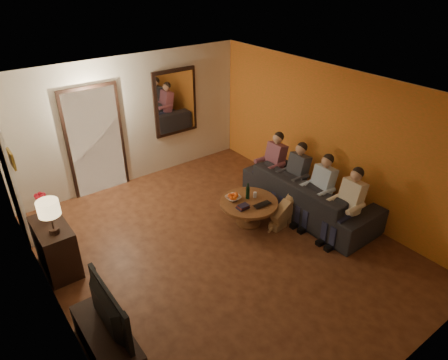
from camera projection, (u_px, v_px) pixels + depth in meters
floor at (220, 248)px, 6.57m from camera, size 5.00×6.00×0.01m
ceiling at (219, 94)px, 5.29m from camera, size 5.00×6.00×0.01m
back_wall at (132, 121)px, 8.02m from camera, size 5.00×0.02×2.60m
front_wall at (404, 301)px, 3.83m from camera, size 5.00×0.02×2.60m
left_wall at (46, 242)px, 4.63m from camera, size 0.02×6.00×2.60m
right_wall at (331, 139)px, 7.23m from camera, size 0.02×6.00×2.60m
orange_accent at (331, 139)px, 7.23m from camera, size 0.01×6.00×2.60m
kitchen_doorway at (96, 142)px, 7.71m from camera, size 1.00×0.06×2.10m
door_trim at (96, 142)px, 7.71m from camera, size 1.12×0.04×2.22m
fridge_glimpse at (109, 146)px, 7.92m from camera, size 0.45×0.03×1.70m
mirror_frame at (175, 102)px, 8.42m from camera, size 1.00×0.05×1.40m
mirror_glass at (176, 103)px, 8.40m from camera, size 0.86×0.02×1.26m
white_door at (12, 183)px, 6.39m from camera, size 0.06×0.85×2.04m
framed_art at (11, 159)px, 5.28m from camera, size 0.03×0.28×0.24m
art_canvas at (13, 159)px, 5.29m from camera, size 0.01×0.22×0.18m
dresser at (56, 247)px, 5.96m from camera, size 0.45×0.89×0.79m
table_lamp at (51, 217)px, 5.48m from camera, size 0.30×0.30×0.54m
flower_vase at (43, 206)px, 5.81m from camera, size 0.14×0.14×0.44m
tv_stand at (108, 342)px, 4.73m from camera, size 0.45×1.22×0.41m
tv at (101, 312)px, 4.48m from camera, size 1.04×0.14×0.60m
sofa at (309, 194)px, 7.32m from camera, size 2.62×1.06×0.76m
person_a at (347, 208)px, 6.53m from camera, size 0.60×0.40×1.20m
person_b at (319, 192)px, 6.95m from camera, size 0.60×0.40×1.20m
person_c at (295, 179)px, 7.37m from camera, size 0.60×0.40×1.20m
person_d at (272, 167)px, 7.79m from camera, size 0.60×0.40×1.20m
dog at (282, 212)px, 6.98m from camera, size 0.59×0.31×0.56m
coffee_table at (249, 212)px, 7.08m from camera, size 1.16×1.16×0.45m
bowl at (233, 198)px, 7.01m from camera, size 0.26×0.26×0.06m
oranges at (233, 195)px, 6.98m from camera, size 0.20×0.20×0.08m
wine_bottle at (248, 191)px, 6.99m from camera, size 0.07×0.07×0.31m
wine_glass at (255, 195)px, 7.07m from camera, size 0.06×0.06×0.10m
book_stack at (243, 206)px, 6.77m from camera, size 0.20×0.15×0.07m
laptop at (264, 206)px, 6.82m from camera, size 0.34×0.23×0.03m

